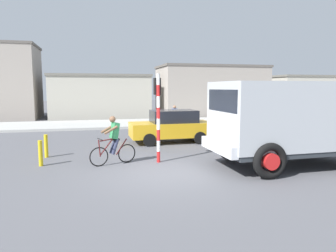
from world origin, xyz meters
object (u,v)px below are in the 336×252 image
object	(u,v)px
car_white_mid	(245,124)
traffic_light_pole	(158,105)
pedestrian_near_kerb	(175,118)
car_red_near	(172,126)
bollard_near	(41,153)
bollard_far	(46,146)
cyclist	(113,140)
truck_foreground	(291,118)

from	to	relation	value
car_white_mid	traffic_light_pole	bearing A→B (deg)	-144.77
car_white_mid	pedestrian_near_kerb	world-z (taller)	pedestrian_near_kerb
traffic_light_pole	pedestrian_near_kerb	xyz separation A→B (m)	(2.70, 7.73, -1.22)
car_red_near	pedestrian_near_kerb	distance (m)	4.01
car_white_mid	bollard_near	xyz separation A→B (m)	(-9.61, -3.56, -0.37)
car_red_near	bollard_far	size ratio (longest dim) A/B	4.47
cyclist	car_white_mid	distance (m)	8.15
truck_foreground	traffic_light_pole	xyz separation A→B (m)	(-4.31, 1.65, 0.40)
pedestrian_near_kerb	cyclist	bearing A→B (deg)	-119.04
car_white_mid	bollard_near	distance (m)	10.25
cyclist	truck_foreground	bearing A→B (deg)	-15.34
truck_foreground	bollard_far	distance (m)	9.13
car_red_near	pedestrian_near_kerb	world-z (taller)	pedestrian_near_kerb
truck_foreground	traffic_light_pole	bearing A→B (deg)	159.01
bollard_far	car_red_near	bearing A→B (deg)	21.08
car_white_mid	bollard_far	size ratio (longest dim) A/B	4.65
pedestrian_near_kerb	bollard_far	bearing A→B (deg)	-138.53
car_red_near	car_white_mid	world-z (taller)	same
cyclist	car_red_near	size ratio (longest dim) A/B	0.43
truck_foreground	car_white_mid	distance (m)	5.75
pedestrian_near_kerb	car_red_near	bearing A→B (deg)	-107.17
cyclist	traffic_light_pole	bearing A→B (deg)	1.02
traffic_light_pole	bollard_far	distance (m)	4.72
cyclist	bollard_far	world-z (taller)	cyclist
traffic_light_pole	bollard_near	xyz separation A→B (m)	(-4.08, 0.34, -1.62)
truck_foreground	cyclist	xyz separation A→B (m)	(-5.92, 1.62, -0.80)
bollard_far	pedestrian_near_kerb	bearing A→B (deg)	41.47
truck_foreground	pedestrian_near_kerb	world-z (taller)	truck_foreground
car_white_mid	pedestrian_near_kerb	size ratio (longest dim) A/B	2.58
truck_foreground	cyclist	size ratio (longest dim) A/B	3.18
truck_foreground	bollard_near	xyz separation A→B (m)	(-8.39, 1.99, -1.22)
truck_foreground	traffic_light_pole	distance (m)	4.63
cyclist	car_red_near	world-z (taller)	cyclist
traffic_light_pole	bollard_far	xyz separation A→B (m)	(-4.08, 1.74, -1.62)
car_white_mid	bollard_far	world-z (taller)	car_white_mid
cyclist	bollard_near	size ratio (longest dim) A/B	1.91
truck_foreground	traffic_light_pole	size ratio (longest dim) A/B	1.71
car_red_near	truck_foreground	bearing A→B (deg)	-63.27
pedestrian_near_kerb	traffic_light_pole	bearing A→B (deg)	-109.22
car_red_near	pedestrian_near_kerb	size ratio (longest dim) A/B	2.48
car_white_mid	cyclist	bearing A→B (deg)	-151.17
pedestrian_near_kerb	bollard_near	size ratio (longest dim) A/B	1.80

